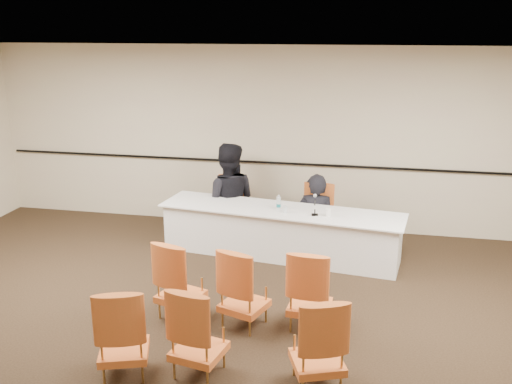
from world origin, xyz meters
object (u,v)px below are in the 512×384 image
Objects in this scene: panelist_main at (315,226)px; panel_table at (280,232)px; drinking_glass at (285,209)px; aud_chair_back_left at (123,330)px; panelist_second_chair at (228,207)px; aud_chair_back_mid at (198,330)px; panelist_second at (228,203)px; aud_chair_back_right at (318,341)px; panelist_main_chair at (315,216)px; aud_chair_front_right at (310,288)px; aud_chair_front_left at (180,278)px; aud_chair_front_mid at (244,287)px; water_bottle at (279,202)px; coffee_cup at (328,213)px; microphone at (315,206)px.

panel_table is at bearing 45.88° from panelist_main.
aud_chair_back_left reaches higher than drinking_glass.
aud_chair_back_mid is (0.68, -3.80, 0.00)m from panelist_second_chair.
panelist_second_chair is 3.95m from aud_chair_back_left.
panelist_second is 2.05× the size of aud_chair_back_right.
panelist_main_chair and aud_chair_front_right have the same top height.
aud_chair_front_left is at bearing -116.02° from drinking_glass.
aud_chair_front_right is at bearing 28.06° from aud_chair_front_mid.
panelist_main is at bearing 44.99° from water_bottle.
coffee_cup is at bearing -8.41° from panel_table.
coffee_cup is 0.13× the size of aud_chair_back_left.
panelist_second reaches higher than aud_chair_back_right.
microphone is at bearing 173.69° from coffee_cup.
panelist_second reaches higher than aud_chair_back_mid.
aud_chair_front_mid is (-0.15, -1.98, -0.29)m from drinking_glass.
aud_chair_front_right is (0.15, -1.83, -0.38)m from microphone.
panelist_second_chair is 4.37× the size of water_bottle.
aud_chair_back_left is at bearing -109.16° from drinking_glass.
aud_chair_back_right reaches higher than panel_table.
aud_chair_front_right reaches higher than water_bottle.
coffee_cup is (0.71, -0.20, 0.42)m from panel_table.
coffee_cup reaches higher than panel_table.
aud_chair_front_left and aud_chair_back_right have the same top height.
drinking_glass is at bearing 58.86° from panelist_main.
aud_chair_back_mid is at bearing -126.64° from aud_chair_front_right.
aud_chair_front_left is (0.12, -2.72, 0.00)m from panelist_second_chair.
panelist_second is 2.05× the size of aud_chair_front_mid.
water_bottle is at bearing 96.46° from aud_chair_back_mid.
aud_chair_back_right is at bearing -56.72° from panelist_second_chair.
microphone reaches higher than aud_chair_back_mid.
panelist_second_chair is at bearing 143.06° from microphone.
water_bottle is at bearing 112.96° from aud_chair_front_right.
drinking_glass is 3.02m from aud_chair_back_mid.
panelist_main is 1.75× the size of aud_chair_back_mid.
aud_chair_front_right is 1.00× the size of aud_chair_back_right.
panelist_second is 3.86m from aud_chair_back_mid.
aud_chair_front_mid is 1.00× the size of aud_chair_back_left.
panelist_main_chair is 1.00× the size of aud_chair_front_right.
aud_chair_back_mid is at bearing -94.78° from water_bottle.
panelist_second reaches higher than microphone.
panelist_main reaches higher than panelist_second_chair.
aud_chair_front_mid reaches higher than water_bottle.
aud_chair_front_left and aud_chair_back_left have the same top height.
panelist_main_chair is 1.00× the size of aud_chair_front_mid.
panelist_main is 0.86m from drinking_glass.
aud_chair_back_right is (1.15, 0.04, 0.00)m from aud_chair_back_mid.
aud_chair_front_left is at bearing -111.73° from water_bottle.
coffee_cup is 2.09m from aud_chair_front_mid.
panelist_second is (-1.43, 0.19, 0.23)m from panelist_main.
panelist_main_chair reaches higher than coffee_cup.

